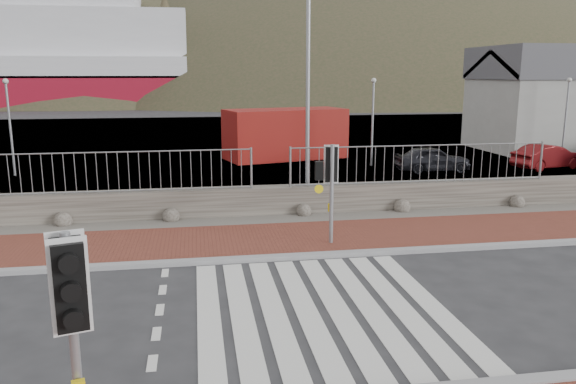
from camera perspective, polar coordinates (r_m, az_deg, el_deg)
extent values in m
plane|color=#28282B|center=(10.74, 3.49, -11.89)|extent=(220.00, 220.00, 0.00)
cube|color=brown|center=(14.88, -0.35, -4.82)|extent=(40.00, 3.00, 0.08)
cube|color=gray|center=(13.47, 0.65, -6.60)|extent=(40.00, 0.25, 0.12)
cube|color=silver|center=(10.51, -8.03, -12.52)|extent=(0.42, 5.60, 0.01)
cube|color=silver|center=(10.53, -4.69, -12.38)|extent=(0.42, 5.60, 0.01)
cube|color=silver|center=(10.59, -1.38, -12.20)|extent=(0.42, 5.60, 0.01)
cube|color=silver|center=(10.68, 1.88, -11.98)|extent=(0.42, 5.60, 0.01)
cube|color=silver|center=(10.81, 5.07, -11.73)|extent=(0.42, 5.60, 0.01)
cube|color=silver|center=(10.96, 8.17, -11.45)|extent=(0.42, 5.60, 0.01)
cube|color=silver|center=(11.15, 11.18, -11.15)|extent=(0.42, 5.60, 0.01)
cube|color=silver|center=(11.36, 14.06, -10.84)|extent=(0.42, 5.60, 0.01)
cube|color=#59544C|center=(16.79, -1.42, -2.90)|extent=(40.00, 1.50, 0.06)
cube|color=#48423B|center=(17.45, -1.80, -0.90)|extent=(40.00, 0.60, 0.90)
cylinder|color=gray|center=(17.06, -17.99, 3.86)|extent=(8.40, 0.04, 0.04)
cylinder|color=gray|center=(17.04, -3.75, 2.36)|extent=(0.07, 0.07, 1.20)
cylinder|color=gray|center=(18.27, 13.38, 4.62)|extent=(8.40, 0.04, 0.04)
cylinder|color=gray|center=(17.19, 0.23, 2.48)|extent=(0.07, 0.07, 1.20)
cylinder|color=gray|center=(20.34, 24.30, 2.90)|extent=(0.07, 0.07, 1.20)
cube|color=#4C4C4F|center=(37.78, -5.94, 5.34)|extent=(120.00, 40.00, 0.50)
cube|color=#3F4C54|center=(72.63, -7.66, 8.48)|extent=(220.00, 50.00, 0.05)
cube|color=silver|center=(79.19, -21.55, 14.57)|extent=(30.00, 12.00, 6.00)
cube|color=silver|center=(79.53, -21.78, 17.44)|extent=(18.00, 10.00, 2.50)
ellipsoid|color=#2F3520|center=(101.27, -16.33, -2.39)|extent=(106.40, 68.40, 76.00)
ellipsoid|color=#2F3520|center=(107.05, 8.60, -4.60)|extent=(140.00, 90.00, 100.00)
cylinder|color=gray|center=(6.67, -20.80, -15.26)|extent=(0.11, 0.11, 2.75)
cube|color=black|center=(6.35, -21.37, -8.51)|extent=(0.44, 0.33, 1.03)
sphere|color=#0CE53F|center=(6.45, -21.16, -10.97)|extent=(0.15, 0.15, 0.15)
cylinder|color=gray|center=(14.20, 4.45, -0.40)|extent=(0.10, 0.10, 2.61)
cube|color=#DEBE0D|center=(14.28, 4.43, -1.68)|extent=(0.13, 0.08, 0.20)
cube|color=black|center=(14.05, 4.50, 2.75)|extent=(0.38, 0.24, 0.98)
sphere|color=red|center=(14.01, 4.52, 3.88)|extent=(0.14, 0.14, 0.14)
cube|color=black|center=(14.02, 3.18, 2.17)|extent=(0.21, 0.16, 0.47)
cylinder|color=gray|center=(18.03, 2.02, 10.06)|extent=(0.13, 0.13, 7.47)
cube|color=maroon|center=(29.09, -0.28, 5.93)|extent=(6.53, 4.02, 2.53)
imported|color=black|center=(26.01, 14.45, 3.28)|extent=(3.35, 1.39, 1.13)
imported|color=#5C0D0F|center=(28.54, 24.92, 3.28)|extent=(3.62, 1.93, 1.13)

